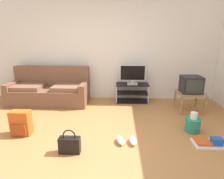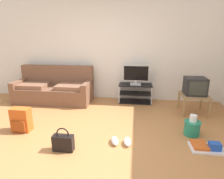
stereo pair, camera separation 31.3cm
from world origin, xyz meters
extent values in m
cube|color=#B27542|center=(0.00, 0.00, -0.01)|extent=(9.00, 9.80, 0.02)
cube|color=silver|center=(0.00, 2.45, 1.35)|extent=(9.00, 0.10, 2.70)
cube|color=brown|center=(-1.33, 1.89, 0.20)|extent=(1.96, 0.82, 0.40)
cube|color=brown|center=(-1.33, 2.20, 0.66)|extent=(1.96, 0.20, 0.52)
cube|color=brown|center=(-2.24, 1.89, 0.48)|extent=(0.14, 0.82, 0.16)
cube|color=brown|center=(-0.42, 1.89, 0.48)|extent=(0.14, 0.82, 0.16)
cube|color=brown|center=(-1.87, 1.83, 0.45)|extent=(0.78, 0.57, 0.10)
cube|color=brown|center=(-0.79, 1.83, 0.45)|extent=(0.78, 0.57, 0.10)
cube|color=black|center=(0.79, 2.13, 0.46)|extent=(0.85, 0.43, 0.02)
cube|color=black|center=(0.79, 2.13, 0.24)|extent=(0.81, 0.41, 0.02)
cube|color=black|center=(0.79, 2.13, 0.01)|extent=(0.85, 0.43, 0.02)
cylinder|color=#B7B7BC|center=(0.39, 1.93, 0.24)|extent=(0.03, 0.03, 0.47)
cylinder|color=#B7B7BC|center=(1.20, 1.93, 0.24)|extent=(0.03, 0.03, 0.47)
cylinder|color=#B7B7BC|center=(0.39, 2.33, 0.24)|extent=(0.03, 0.03, 0.47)
cylinder|color=#B7B7BC|center=(1.20, 2.33, 0.24)|extent=(0.03, 0.03, 0.47)
cube|color=#B2B2B7|center=(0.79, 2.11, 0.50)|extent=(0.27, 0.22, 0.05)
cube|color=#B2B2B7|center=(0.79, 2.11, 0.54)|extent=(0.05, 0.04, 0.04)
cube|color=#B2B2B7|center=(0.79, 2.11, 0.77)|extent=(0.67, 0.04, 0.42)
cube|color=black|center=(0.79, 2.09, 0.77)|extent=(0.61, 0.01, 0.36)
cube|color=#9E7A4C|center=(2.08, 1.55, 0.41)|extent=(0.57, 0.57, 0.03)
cube|color=#9E7A4C|center=(1.83, 1.30, 0.20)|extent=(0.04, 0.04, 0.40)
cube|color=#9E7A4C|center=(2.34, 1.30, 0.20)|extent=(0.04, 0.04, 0.40)
cube|color=#9E7A4C|center=(1.83, 1.81, 0.20)|extent=(0.04, 0.04, 0.40)
cube|color=#9E7A4C|center=(2.34, 1.81, 0.20)|extent=(0.04, 0.04, 0.40)
cube|color=#232326|center=(2.08, 1.57, 0.62)|extent=(0.43, 0.40, 0.38)
cube|color=#333833|center=(2.08, 1.37, 0.62)|extent=(0.35, 0.01, 0.29)
cube|color=#CC561E|center=(-1.23, 0.28, 0.22)|extent=(0.33, 0.18, 0.43)
cube|color=#994116|center=(-1.23, 0.17, 0.14)|extent=(0.25, 0.04, 0.19)
cylinder|color=#994116|center=(-1.32, 0.39, 0.24)|extent=(0.04, 0.04, 0.35)
cylinder|color=#994116|center=(-1.14, 0.39, 0.24)|extent=(0.04, 0.04, 0.35)
cube|color=black|center=(-0.25, -0.22, 0.12)|extent=(0.31, 0.13, 0.24)
torus|color=black|center=(-0.25, -0.22, 0.27)|extent=(0.19, 0.02, 0.19)
cylinder|color=#238466|center=(1.79, 0.51, 0.13)|extent=(0.26, 0.26, 0.25)
cylinder|color=#238466|center=(1.79, 0.51, 0.24)|extent=(0.28, 0.28, 0.02)
cylinder|color=white|center=(1.79, 0.51, 0.30)|extent=(0.12, 0.12, 0.14)
ellipsoid|color=white|center=(0.49, 0.07, 0.04)|extent=(0.17, 0.27, 0.09)
ellipsoid|color=white|center=(0.69, 0.07, 0.04)|extent=(0.13, 0.26, 0.09)
cube|color=silver|center=(1.90, 0.08, 0.01)|extent=(0.50, 0.31, 0.03)
cube|color=blue|center=(1.99, 0.04, 0.08)|extent=(0.16, 0.12, 0.11)
cube|color=#CC561E|center=(1.80, 0.11, 0.05)|extent=(0.22, 0.28, 0.04)
camera|label=1|loc=(0.47, -2.60, 1.64)|focal=29.92mm
camera|label=2|loc=(0.79, -2.57, 1.64)|focal=29.92mm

